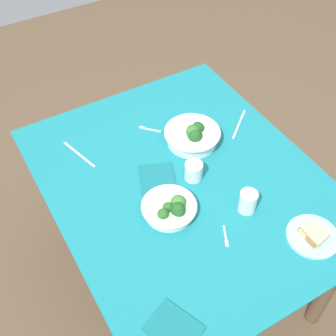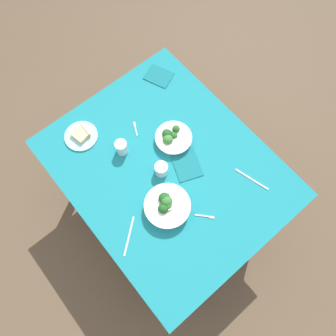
{
  "view_description": "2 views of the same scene",
  "coord_description": "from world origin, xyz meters",
  "px_view_note": "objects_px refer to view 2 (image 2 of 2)",
  "views": [
    {
      "loc": [
        1.01,
        -0.68,
        2.15
      ],
      "look_at": [
        -0.06,
        -0.05,
        0.79
      ],
      "focal_mm": 47.64,
      "sensor_mm": 36.0,
      "label": 1
    },
    {
      "loc": [
        -0.51,
        0.42,
        2.47
      ],
      "look_at": [
        -0.02,
        0.01,
        0.79
      ],
      "focal_mm": 34.46,
      "sensor_mm": 36.0,
      "label": 2
    }
  ],
  "objects_px": {
    "napkin_folded_upper": "(159,76)",
    "fork_by_near_bowl": "(135,128)",
    "broccoli_bowl_near": "(172,138)",
    "table_knife_right": "(129,236)",
    "bread_side_plate": "(81,136)",
    "napkin_folded_lower": "(186,164)",
    "broccoli_bowl_far": "(167,206)",
    "water_glass_side": "(122,147)",
    "table_knife_left": "(252,179)",
    "water_glass_center": "(162,170)",
    "fork_by_far_bowl": "(206,216)"
  },
  "relations": [
    {
      "from": "fork_by_near_bowl",
      "to": "fork_by_far_bowl",
      "type": "bearing_deg",
      "value": -156.37
    },
    {
      "from": "broccoli_bowl_near",
      "to": "table_knife_right",
      "type": "distance_m",
      "value": 0.61
    },
    {
      "from": "bread_side_plate",
      "to": "napkin_folded_upper",
      "type": "height_order",
      "value": "bread_side_plate"
    },
    {
      "from": "fork_by_far_bowl",
      "to": "table_knife_right",
      "type": "xyz_separation_m",
      "value": [
        0.18,
        0.39,
        -0.0
      ]
    },
    {
      "from": "broccoli_bowl_near",
      "to": "napkin_folded_lower",
      "type": "relative_size",
      "value": 1.16
    },
    {
      "from": "broccoli_bowl_far",
      "to": "water_glass_center",
      "type": "height_order",
      "value": "broccoli_bowl_far"
    },
    {
      "from": "broccoli_bowl_far",
      "to": "water_glass_side",
      "type": "xyz_separation_m",
      "value": [
        0.43,
        -0.02,
        0.01
      ]
    },
    {
      "from": "bread_side_plate",
      "to": "fork_by_far_bowl",
      "type": "distance_m",
      "value": 0.87
    },
    {
      "from": "water_glass_center",
      "to": "napkin_folded_upper",
      "type": "height_order",
      "value": "water_glass_center"
    },
    {
      "from": "fork_by_far_bowl",
      "to": "table_knife_left",
      "type": "distance_m",
      "value": 0.34
    },
    {
      "from": "napkin_folded_upper",
      "to": "fork_by_near_bowl",
      "type": "bearing_deg",
      "value": 119.99
    },
    {
      "from": "broccoli_bowl_near",
      "to": "broccoli_bowl_far",
      "type": "bearing_deg",
      "value": 135.89
    },
    {
      "from": "bread_side_plate",
      "to": "napkin_folded_lower",
      "type": "bearing_deg",
      "value": -146.03
    },
    {
      "from": "table_knife_right",
      "to": "napkin_folded_upper",
      "type": "xyz_separation_m",
      "value": [
        0.69,
        -0.77,
        0.0
      ]
    },
    {
      "from": "table_knife_right",
      "to": "bread_side_plate",
      "type": "bearing_deg",
      "value": 39.01
    },
    {
      "from": "water_glass_side",
      "to": "fork_by_near_bowl",
      "type": "distance_m",
      "value": 0.17
    },
    {
      "from": "napkin_folded_upper",
      "to": "napkin_folded_lower",
      "type": "distance_m",
      "value": 0.63
    },
    {
      "from": "water_glass_center",
      "to": "table_knife_right",
      "type": "height_order",
      "value": "water_glass_center"
    },
    {
      "from": "water_glass_side",
      "to": "bread_side_plate",
      "type": "bearing_deg",
      "value": 29.75
    },
    {
      "from": "napkin_folded_lower",
      "to": "bread_side_plate",
      "type": "bearing_deg",
      "value": 33.97
    },
    {
      "from": "fork_by_near_bowl",
      "to": "napkin_folded_lower",
      "type": "height_order",
      "value": "napkin_folded_lower"
    },
    {
      "from": "broccoli_bowl_near",
      "to": "water_glass_side",
      "type": "distance_m",
      "value": 0.3
    },
    {
      "from": "table_knife_right",
      "to": "napkin_folded_upper",
      "type": "height_order",
      "value": "napkin_folded_upper"
    },
    {
      "from": "broccoli_bowl_near",
      "to": "water_glass_side",
      "type": "relative_size",
      "value": 2.29
    },
    {
      "from": "napkin_folded_lower",
      "to": "water_glass_center",
      "type": "bearing_deg",
      "value": 68.48
    },
    {
      "from": "table_knife_left",
      "to": "table_knife_right",
      "type": "bearing_deg",
      "value": -120.34
    },
    {
      "from": "water_glass_center",
      "to": "napkin_folded_upper",
      "type": "xyz_separation_m",
      "value": [
        0.52,
        -0.4,
        -0.04
      ]
    },
    {
      "from": "napkin_folded_lower",
      "to": "napkin_folded_upper",
      "type": "bearing_deg",
      "value": -24.73
    },
    {
      "from": "fork_by_far_bowl",
      "to": "napkin_folded_lower",
      "type": "relative_size",
      "value": 0.46
    },
    {
      "from": "broccoli_bowl_near",
      "to": "bread_side_plate",
      "type": "bearing_deg",
      "value": 47.67
    },
    {
      "from": "bread_side_plate",
      "to": "napkin_folded_lower",
      "type": "distance_m",
      "value": 0.65
    },
    {
      "from": "napkin_folded_upper",
      "to": "table_knife_left",
      "type": "bearing_deg",
      "value": 177.37
    },
    {
      "from": "water_glass_center",
      "to": "table_knife_right",
      "type": "bearing_deg",
      "value": 114.52
    },
    {
      "from": "broccoli_bowl_near",
      "to": "water_glass_side",
      "type": "height_order",
      "value": "water_glass_side"
    },
    {
      "from": "broccoli_bowl_near",
      "to": "table_knife_right",
      "type": "bearing_deg",
      "value": 117.8
    },
    {
      "from": "broccoli_bowl_near",
      "to": "bread_side_plate",
      "type": "relative_size",
      "value": 1.09
    },
    {
      "from": "water_glass_center",
      "to": "fork_by_near_bowl",
      "type": "bearing_deg",
      "value": -10.02
    },
    {
      "from": "broccoli_bowl_near",
      "to": "water_glass_side",
      "type": "xyz_separation_m",
      "value": [
        0.13,
        0.27,
        0.02
      ]
    },
    {
      "from": "fork_by_far_bowl",
      "to": "bread_side_plate",
      "type": "bearing_deg",
      "value": 152.87
    },
    {
      "from": "water_glass_side",
      "to": "table_knife_right",
      "type": "distance_m",
      "value": 0.5
    },
    {
      "from": "bread_side_plate",
      "to": "table_knife_left",
      "type": "height_order",
      "value": "bread_side_plate"
    },
    {
      "from": "bread_side_plate",
      "to": "napkin_folded_lower",
      "type": "relative_size",
      "value": 1.06
    },
    {
      "from": "water_glass_center",
      "to": "napkin_folded_lower",
      "type": "relative_size",
      "value": 0.43
    },
    {
      "from": "fork_by_far_bowl",
      "to": "table_knife_left",
      "type": "height_order",
      "value": "same"
    },
    {
      "from": "water_glass_center",
      "to": "bread_side_plate",
      "type": "bearing_deg",
      "value": 24.88
    },
    {
      "from": "broccoli_bowl_near",
      "to": "napkin_folded_upper",
      "type": "bearing_deg",
      "value": -29.48
    },
    {
      "from": "water_glass_side",
      "to": "broccoli_bowl_near",
      "type": "bearing_deg",
      "value": -116.37
    },
    {
      "from": "fork_by_far_bowl",
      "to": "fork_by_near_bowl",
      "type": "bearing_deg",
      "value": 133.39
    },
    {
      "from": "broccoli_bowl_far",
      "to": "bread_side_plate",
      "type": "xyz_separation_m",
      "value": [
        0.66,
        0.11,
        -0.03
      ]
    },
    {
      "from": "broccoli_bowl_near",
      "to": "water_glass_center",
      "type": "relative_size",
      "value": 2.72
    }
  ]
}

